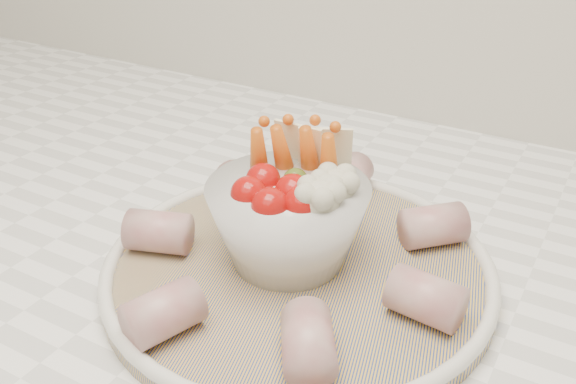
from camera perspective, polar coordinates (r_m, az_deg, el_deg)
The scene contains 3 objects.
serving_platter at distance 0.54m, azimuth 0.94°, elevation -6.78°, with size 0.39×0.39×0.02m.
veggie_bowl at distance 0.52m, azimuth 0.16°, elevation -2.08°, with size 0.13×0.13×0.11m.
cured_meat_rolls at distance 0.53m, azimuth 0.87°, elevation -4.78°, with size 0.29×0.31×0.04m.
Camera 1 is at (0.09, 0.98, 1.25)m, focal length 40.00 mm.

